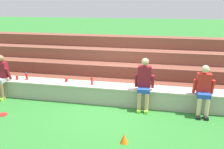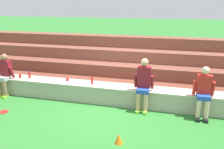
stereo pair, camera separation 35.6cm
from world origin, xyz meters
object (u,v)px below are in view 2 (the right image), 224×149
(person_far_left, at_px, (5,74))
(sports_cone, at_px, (119,139))
(plastic_cup_left_end, at_px, (20,76))
(frisbee, at_px, (3,112))
(person_left_of_center, at_px, (143,83))
(person_center, at_px, (204,91))
(water_bottle_mid_right, at_px, (29,75))
(plastic_cup_right_end, at_px, (67,79))
(water_bottle_center_gap, at_px, (92,81))

(person_far_left, distance_m, sports_cone, 4.59)
(plastic_cup_left_end, height_order, frisbee, plastic_cup_left_end)
(person_left_of_center, xyz_separation_m, frisbee, (-3.76, -1.15, -0.80))
(sports_cone, bearing_deg, person_center, 42.95)
(water_bottle_mid_right, relative_size, plastic_cup_right_end, 2.32)
(person_left_of_center, xyz_separation_m, water_bottle_center_gap, (-1.58, 0.20, -0.13))
(plastic_cup_right_end, xyz_separation_m, frisbee, (-1.31, -1.46, -0.60))
(person_center, xyz_separation_m, water_bottle_center_gap, (-3.16, 0.26, -0.07))
(frisbee, bearing_deg, water_bottle_mid_right, 90.96)
(plastic_cup_left_end, distance_m, sports_cone, 4.32)
(person_left_of_center, height_order, frisbee, person_left_of_center)
(water_bottle_mid_right, bearing_deg, person_left_of_center, -3.92)
(frisbee, relative_size, sports_cone, 1.16)
(person_far_left, bearing_deg, person_left_of_center, 0.56)
(sports_cone, bearing_deg, water_bottle_mid_right, 149.47)
(water_bottle_center_gap, bearing_deg, water_bottle_mid_right, 178.43)
(sports_cone, bearing_deg, water_bottle_center_gap, 122.87)
(water_bottle_center_gap, bearing_deg, person_left_of_center, -7.16)
(person_far_left, bearing_deg, plastic_cup_left_end, 31.09)
(frisbee, bearing_deg, person_center, 11.55)
(person_far_left, relative_size, water_bottle_center_gap, 5.48)
(person_far_left, bearing_deg, frisbee, -56.91)
(person_far_left, xyz_separation_m, person_left_of_center, (4.48, 0.04, 0.06))
(person_far_left, distance_m, person_left_of_center, 4.48)
(water_bottle_mid_right, relative_size, plastic_cup_left_end, 1.88)
(person_far_left, height_order, person_left_of_center, person_left_of_center)
(plastic_cup_left_end, relative_size, plastic_cup_right_end, 1.23)
(water_bottle_mid_right, xyz_separation_m, plastic_cup_left_end, (-0.31, -0.07, -0.05))
(water_bottle_center_gap, bearing_deg, plastic_cup_right_end, 172.85)
(person_center, relative_size, plastic_cup_left_end, 10.99)
(person_center, height_order, sports_cone, person_center)
(plastic_cup_left_end, distance_m, plastic_cup_right_end, 1.65)
(plastic_cup_left_end, xyz_separation_m, sports_cone, (3.80, -1.99, -0.51))
(person_far_left, relative_size, person_left_of_center, 0.93)
(person_center, xyz_separation_m, sports_cone, (-1.86, -1.73, -0.64))
(person_center, xyz_separation_m, plastic_cup_right_end, (-4.02, 0.37, -0.14))
(water_bottle_mid_right, bearing_deg, person_far_left, -156.61)
(frisbee, xyz_separation_m, sports_cone, (3.47, -0.65, 0.10))
(plastic_cup_left_end, height_order, plastic_cup_right_end, plastic_cup_left_end)
(plastic_cup_right_end, bearing_deg, person_left_of_center, -7.16)
(water_bottle_center_gap, height_order, plastic_cup_right_end, water_bottle_center_gap)
(plastic_cup_left_end, bearing_deg, plastic_cup_right_end, 4.04)
(person_left_of_center, xyz_separation_m, water_bottle_mid_right, (-3.78, 0.26, -0.14))
(person_far_left, xyz_separation_m, sports_cone, (4.19, -1.76, -0.64))
(person_left_of_center, distance_m, plastic_cup_right_end, 2.48)
(water_bottle_center_gap, distance_m, frisbee, 2.65)
(sports_cone, bearing_deg, person_left_of_center, 80.86)
(person_far_left, height_order, person_center, same)
(water_bottle_mid_right, height_order, sports_cone, water_bottle_mid_right)
(water_bottle_mid_right, xyz_separation_m, water_bottle_center_gap, (2.20, -0.06, 0.01))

